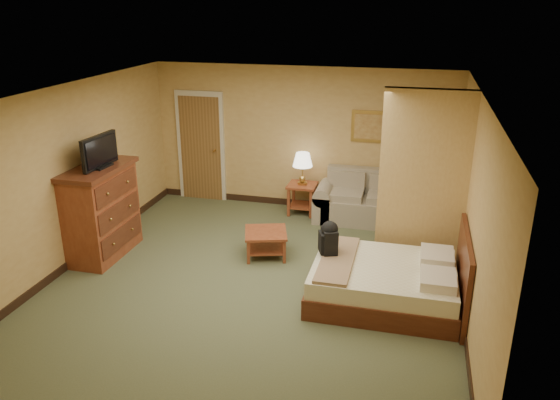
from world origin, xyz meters
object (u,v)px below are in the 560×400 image
(loveseat, at_px, (365,205))
(coffee_table, at_px, (266,238))
(bed, at_px, (389,282))
(dresser, at_px, (101,211))

(loveseat, height_order, coffee_table, loveseat)
(coffee_table, distance_m, bed, 2.09)
(coffee_table, xyz_separation_m, bed, (1.89, -0.89, -0.01))
(dresser, xyz_separation_m, bed, (4.30, -0.34, -0.43))
(loveseat, relative_size, dresser, 1.25)
(coffee_table, relative_size, dresser, 0.55)
(loveseat, height_order, dresser, dresser)
(loveseat, xyz_separation_m, coffee_table, (-1.32, -1.78, -0.00))
(loveseat, relative_size, bed, 0.92)
(loveseat, height_order, bed, bed)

